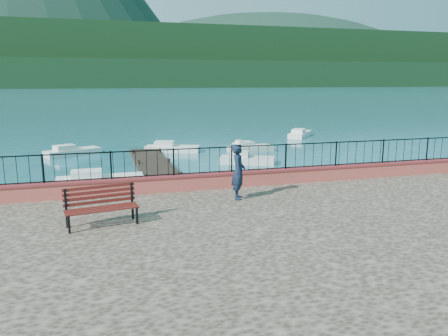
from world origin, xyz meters
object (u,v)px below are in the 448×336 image
person (238,172)px  boat_3 (73,150)px  boat_2 (251,146)px  boat_1 (247,157)px  boat_4 (172,146)px  boat_0 (100,177)px  park_bench (102,214)px  boat_5 (300,132)px

person → boat_3: 19.35m
boat_2 → person: bearing=-120.8°
person → boat_1: bearing=-0.1°
boat_2 → boat_4: (-5.54, 1.54, 0.00)m
boat_0 → boat_4: same height
park_bench → boat_4: park_bench is taller
person → boat_0: size_ratio=0.45×
boat_0 → boat_1: bearing=20.4°
park_bench → boat_3: park_bench is taller
boat_5 → person: bearing=-171.2°
boat_1 → boat_5: bearing=75.9°
boat_2 → boat_3: 12.66m
boat_1 → boat_5: size_ratio=0.82×
boat_3 → person: bearing=-97.9°
boat_2 → boat_3: bearing=161.3°
person → boat_5: (13.52, 23.18, -1.75)m
person → boat_4: person is taller
boat_2 → boat_3: (-12.51, 1.95, 0.00)m
boat_3 → boat_2: bearing=-35.8°
park_bench → boat_5: bearing=44.7°
boat_1 → boat_3: size_ratio=0.90×
person → park_bench: bearing=130.0°
park_bench → person: size_ratio=1.08×
person → boat_5: size_ratio=0.46×
person → boat_0: 9.84m
boat_4 → boat_3: bearing=-164.1°
boat_0 → boat_3: bearing=100.4°
boat_0 → person: bearing=-62.1°
boat_4 → boat_5: bearing=41.9°
boat_3 → boat_4: (6.96, -0.40, 0.00)m
person → boat_3: person is taller
park_bench → boat_5: (18.01, 24.79, -1.12)m
boat_0 → boat_2: size_ratio=1.30×
park_bench → boat_0: 10.22m
boat_1 → boat_0: bearing=-134.9°
park_bench → boat_2: bearing=49.8°
person → boat_1: 12.82m
boat_2 → boat_4: 5.75m
boat_4 → boat_0: bearing=-100.0°
boat_2 → boat_4: bearing=154.5°
boat_1 → boat_3: (-10.75, 6.31, 0.00)m
boat_0 → boat_2: 13.21m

